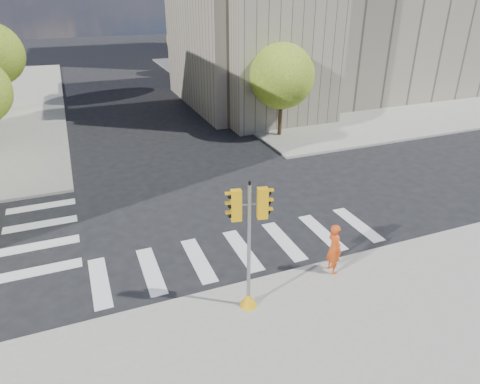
{
  "coord_description": "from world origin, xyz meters",
  "views": [
    {
      "loc": [
        -5.42,
        -15.02,
        9.38
      ],
      "look_at": [
        0.14,
        -1.12,
        2.1
      ],
      "focal_mm": 32.0,
      "sensor_mm": 36.0,
      "label": 1
    }
  ],
  "objects_px": {
    "lamp_near": "(263,59)",
    "traffic_signal": "(249,257)",
    "photographer": "(334,248)",
    "lamp_far": "(205,38)"
  },
  "relations": [
    {
      "from": "lamp_far",
      "to": "photographer",
      "type": "distance_m",
      "value": 33.28
    },
    {
      "from": "traffic_signal",
      "to": "photographer",
      "type": "relative_size",
      "value": 2.3
    },
    {
      "from": "lamp_near",
      "to": "photographer",
      "type": "relative_size",
      "value": 4.29
    },
    {
      "from": "photographer",
      "to": "lamp_near",
      "type": "bearing_deg",
      "value": -16.8
    },
    {
      "from": "lamp_near",
      "to": "photographer",
      "type": "distance_m",
      "value": 19.77
    },
    {
      "from": "traffic_signal",
      "to": "lamp_near",
      "type": "bearing_deg",
      "value": 75.92
    },
    {
      "from": "traffic_signal",
      "to": "photographer",
      "type": "distance_m",
      "value": 3.65
    },
    {
      "from": "lamp_near",
      "to": "lamp_far",
      "type": "height_order",
      "value": "same"
    },
    {
      "from": "lamp_near",
      "to": "photographer",
      "type": "height_order",
      "value": "lamp_near"
    },
    {
      "from": "lamp_near",
      "to": "traffic_signal",
      "type": "distance_m",
      "value": 21.43
    }
  ]
}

